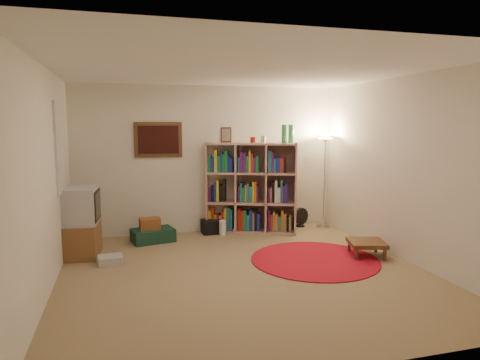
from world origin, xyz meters
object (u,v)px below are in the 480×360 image
object	(u,v)px
tv_stand	(81,223)
side_table	(367,243)
suitcase	(153,235)
floor_lamp	(325,151)
floor_fan	(301,217)
bookshelf	(250,189)

from	to	relation	value
tv_stand	side_table	xyz separation A→B (m)	(3.88, -1.10, -0.29)
tv_stand	suitcase	bearing A→B (deg)	30.51
suitcase	tv_stand	bearing A→B (deg)	-167.49
suitcase	floor_lamp	bearing A→B (deg)	-9.42
floor_fan	suitcase	size ratio (longest dim) A/B	0.49
floor_fan	tv_stand	bearing A→B (deg)	171.06
floor_lamp	tv_stand	size ratio (longest dim) A/B	1.70
floor_lamp	floor_fan	bearing A→B (deg)	160.51
bookshelf	floor_lamp	distance (m)	1.51
floor_lamp	tv_stand	distance (m)	4.22
tv_stand	bookshelf	bearing A→B (deg)	20.13
suitcase	side_table	size ratio (longest dim) A/B	1.20
suitcase	side_table	distance (m)	3.26
floor_lamp	suitcase	distance (m)	3.31
floor_lamp	side_table	distance (m)	2.12
floor_lamp	tv_stand	bearing A→B (deg)	-171.10
floor_fan	side_table	xyz separation A→B (m)	(0.19, -1.88, 0.01)
floor_fan	suitcase	xyz separation A→B (m)	(-2.67, -0.30, -0.07)
tv_stand	suitcase	world-z (taller)	tv_stand
tv_stand	side_table	size ratio (longest dim) A/B	1.64
floor_fan	side_table	world-z (taller)	floor_fan
suitcase	bookshelf	bearing A→B (deg)	-4.73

